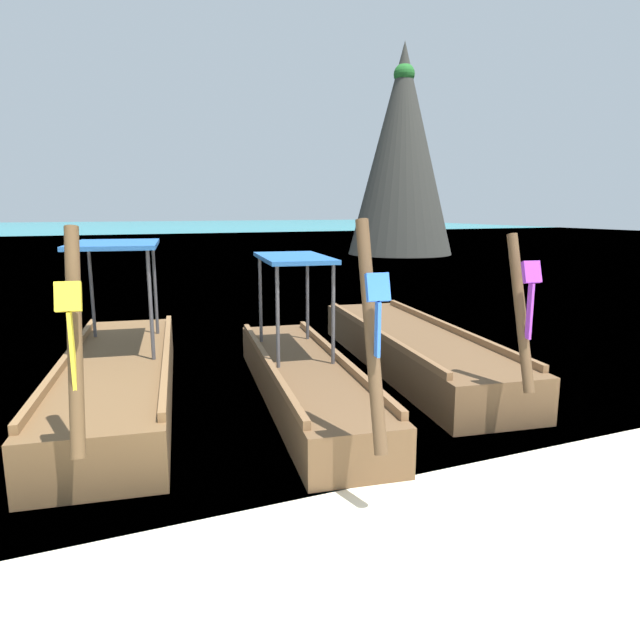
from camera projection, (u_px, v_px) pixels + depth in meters
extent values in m
plane|color=teal|center=(113.00, 234.00, 59.91)|extent=(120.00, 120.00, 0.00)
cube|color=brown|center=(119.00, 381.00, 7.66)|extent=(2.16, 5.66, 0.63)
cube|color=brown|center=(66.00, 359.00, 7.44)|extent=(0.82, 5.03, 0.10)
cube|color=brown|center=(166.00, 353.00, 7.75)|extent=(0.82, 5.03, 0.10)
cylinder|color=brown|center=(75.00, 340.00, 4.67)|extent=(0.22, 0.70, 1.89)
cube|color=yellow|center=(68.00, 297.00, 4.48)|extent=(0.22, 0.16, 0.25)
cube|color=yellow|center=(72.00, 351.00, 4.55)|extent=(0.04, 0.08, 0.65)
cylinder|color=#4C4C51|center=(73.00, 309.00, 7.21)|extent=(0.06, 0.06, 1.48)
cylinder|color=#4C4C51|center=(151.00, 306.00, 7.44)|extent=(0.06, 0.06, 1.48)
cylinder|color=#4C4C51|center=(92.00, 291.00, 8.79)|extent=(0.06, 0.06, 1.48)
cylinder|color=#4C4C51|center=(155.00, 289.00, 9.02)|extent=(0.06, 0.06, 1.48)
cube|color=#235BA3|center=(115.00, 244.00, 7.96)|extent=(1.42, 2.00, 0.06)
cube|color=brown|center=(304.00, 382.00, 7.78)|extent=(1.80, 5.22, 0.54)
cube|color=brown|center=(268.00, 362.00, 7.59)|extent=(0.75, 4.67, 0.10)
cube|color=brown|center=(339.00, 357.00, 7.84)|extent=(0.75, 4.67, 0.10)
cylinder|color=brown|center=(371.00, 335.00, 4.95)|extent=(0.22, 0.74, 2.03)
cube|color=blue|center=(378.00, 287.00, 4.73)|extent=(0.22, 0.16, 0.25)
cube|color=blue|center=(378.00, 329.00, 4.78)|extent=(0.04, 0.08, 0.48)
cylinder|color=#4C4C51|center=(278.00, 318.00, 7.37)|extent=(0.06, 0.06, 1.37)
cylinder|color=#4C4C51|center=(333.00, 315.00, 7.56)|extent=(0.06, 0.06, 1.37)
cylinder|color=#4C4C51|center=(261.00, 300.00, 8.83)|extent=(0.06, 0.06, 1.37)
cylinder|color=#4C4C51|center=(307.00, 298.00, 9.02)|extent=(0.06, 0.06, 1.37)
cube|color=#235BA3|center=(294.00, 258.00, 8.06)|extent=(1.16, 1.85, 0.06)
cube|color=brown|center=(412.00, 350.00, 9.37)|extent=(2.21, 5.83, 0.62)
cube|color=brown|center=(375.00, 331.00, 9.15)|extent=(0.84, 5.19, 0.10)
cube|color=brown|center=(449.00, 327.00, 9.46)|extent=(0.84, 5.19, 0.10)
cylinder|color=brown|center=(520.00, 312.00, 6.32)|extent=(0.21, 0.67, 1.77)
cube|color=purple|center=(532.00, 272.00, 6.09)|extent=(0.22, 0.16, 0.25)
cube|color=purple|center=(530.00, 311.00, 6.16)|extent=(0.04, 0.08, 0.62)
cone|color=#383833|center=(402.00, 151.00, 31.97)|extent=(6.03, 6.03, 11.75)
cone|color=#3D3D38|center=(419.00, 220.00, 33.92)|extent=(2.70, 2.70, 3.87)
sphere|color=#236B28|center=(404.00, 74.00, 31.17)|extent=(1.18, 1.18, 1.18)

